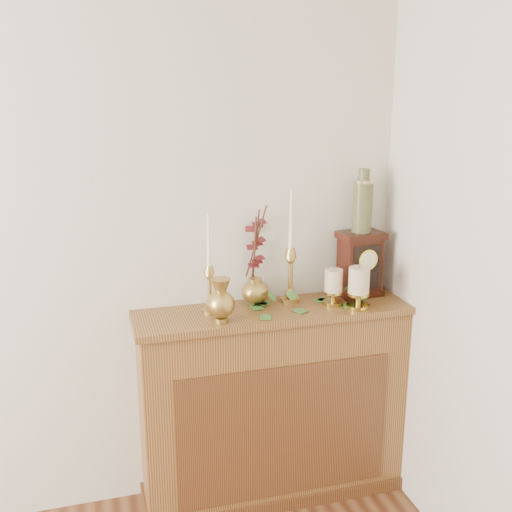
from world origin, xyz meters
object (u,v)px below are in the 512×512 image
object	(u,v)px
mantel_clock	(360,264)
ceramic_vase	(363,204)
candlestick_left	(209,282)
candlestick_center	(290,266)
ginger_jar	(256,258)
bud_vase	(221,301)

from	to	relation	value
mantel_clock	ceramic_vase	xyz separation A→B (m)	(-0.00, 0.00, 0.28)
candlestick_left	ceramic_vase	xyz separation A→B (m)	(0.72, 0.05, 0.29)
candlestick_center	mantel_clock	bearing A→B (deg)	1.61
ceramic_vase	ginger_jar	bearing A→B (deg)	175.79
ceramic_vase	mantel_clock	bearing A→B (deg)	-84.19
candlestick_center	candlestick_left	bearing A→B (deg)	-174.19
ginger_jar	ceramic_vase	size ratio (longest dim) A/B	1.58
bud_vase	ginger_jar	world-z (taller)	ginger_jar
ceramic_vase	candlestick_center	bearing A→B (deg)	-177.94
candlestick_center	ceramic_vase	xyz separation A→B (m)	(0.34, 0.01, 0.26)
bud_vase	ceramic_vase	xyz separation A→B (m)	(0.70, 0.17, 0.34)
candlestick_center	ginger_jar	bearing A→B (deg)	161.77
bud_vase	ceramic_vase	distance (m)	0.79
bud_vase	mantel_clock	size ratio (longest dim) A/B	0.62
mantel_clock	candlestick_left	bearing A→B (deg)	177.99
candlestick_center	bud_vase	distance (m)	0.39
bud_vase	mantel_clock	distance (m)	0.72
candlestick_center	mantel_clock	world-z (taller)	candlestick_center
candlestick_center	ceramic_vase	bearing A→B (deg)	2.06
candlestick_left	ceramic_vase	bearing A→B (deg)	4.02
ginger_jar	bud_vase	bearing A→B (deg)	-135.05
candlestick_left	mantel_clock	bearing A→B (deg)	3.80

